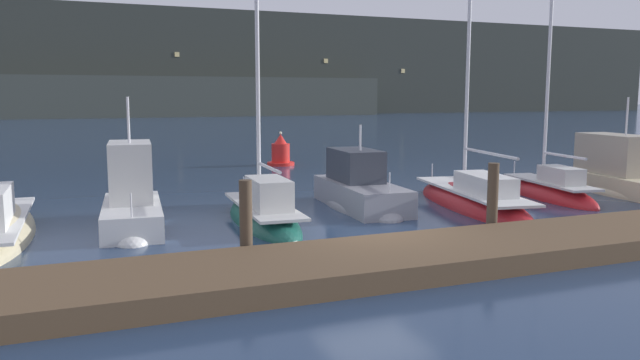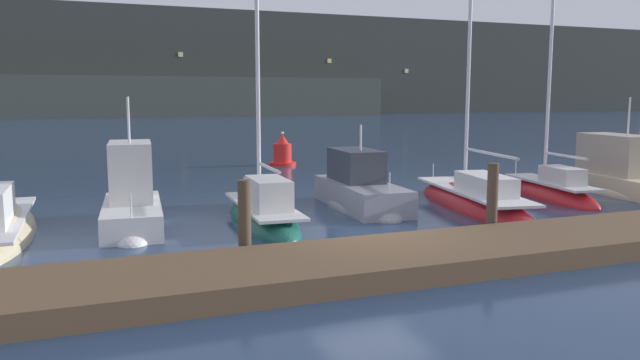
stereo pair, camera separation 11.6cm
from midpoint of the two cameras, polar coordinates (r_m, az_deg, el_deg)
name	(u,v)px [view 1 (the left image)]	position (r m, az deg, el deg)	size (l,w,h in m)	color
ground_plane	(375,248)	(15.16, 4.81, -6.19)	(400.00, 400.00, 0.00)	navy
dock	(414,257)	(13.53, 8.38, -6.98)	(41.81, 2.80, 0.45)	brown
mooring_pile_2	(246,222)	(13.64, -7.03, -3.84)	(0.28, 0.28, 1.84)	#4C3D2D
mooring_pile_3	(492,201)	(16.49, 15.30, -1.85)	(0.28, 0.28, 1.94)	#4C3D2D
motorboat_berth_4	(132,211)	(18.10, -16.98, -2.77)	(2.11, 4.98, 4.15)	white
sailboat_berth_5	(264,218)	(18.01, -5.34, -3.44)	(1.91, 5.93, 7.96)	#195647
motorboat_berth_6	(360,197)	(20.40, 3.52, -1.60)	(2.18, 5.35, 3.28)	gray
sailboat_berth_7	(472,204)	(20.96, 13.60, -2.14)	(3.10, 7.80, 9.79)	red
sailboat_berth_8	(550,194)	(23.69, 20.15, -1.23)	(2.20, 5.47, 7.87)	red
motorboat_berth_9	(623,184)	(25.78, 25.82, -0.33)	(2.80, 6.81, 4.23)	beige
channel_buoy	(281,153)	(32.67, -3.72, 2.47)	(1.43, 1.43, 1.76)	red
hillside_backdrop	(89,66)	(117.97, -20.43, 9.73)	(240.00, 23.00, 18.72)	#333833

